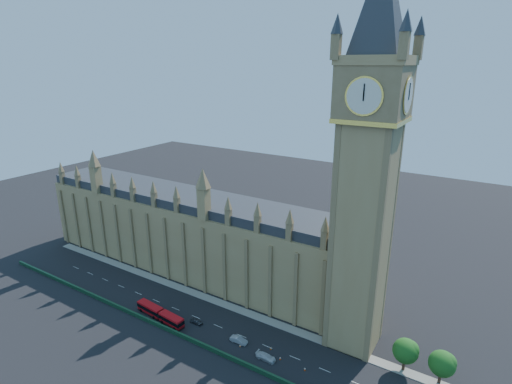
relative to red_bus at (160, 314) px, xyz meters
The scene contains 15 objects.
ground 13.79m from the red_bus, 25.84° to the left, with size 400.00×400.00×0.00m, color black.
palace_westminster 33.08m from the red_bus, 114.37° to the left, with size 120.00×20.00×28.00m.
elizabeth_tower 75.76m from the red_bus, 21.64° to the left, with size 20.59×20.59×105.00m.
bridge_parapet 12.73m from the red_bus, 13.80° to the right, with size 160.00×0.60×1.20m, color #1E4C2D.
kerb_north 19.84m from the red_bus, 51.44° to the left, with size 160.00×3.00×0.16m, color gray.
tree_east_near 66.64m from the red_bus, 13.97° to the left, with size 6.00×6.00×8.50m.
tree_east_far 74.42m from the red_bus, 12.48° to the left, with size 6.00×6.00×8.50m.
red_bus is the anchor object (origin of this frame).
car_grey 11.04m from the red_bus, 20.06° to the left, with size 1.51×3.75×1.28m, color #3A3C41.
car_silver 25.34m from the red_bus, ahead, with size 1.68×4.83×1.59m, color #989A9F.
car_white 34.43m from the red_bus, ahead, with size 2.12×5.22×1.52m, color silver.
cone_a 44.41m from the red_bus, ahead, with size 0.58×0.58×0.74m.
cone_b 26.45m from the red_bus, ahead, with size 0.50×0.50×0.63m.
cone_c 34.12m from the red_bus, ahead, with size 0.55×0.55×0.70m.
cone_d 37.66m from the red_bus, ahead, with size 0.57×0.57×0.75m.
Camera 1 is at (62.94, -75.11, 70.49)m, focal length 28.00 mm.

